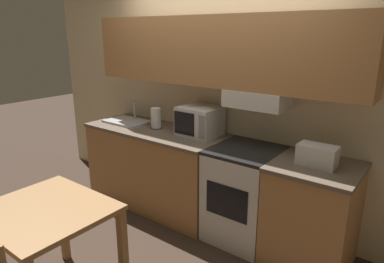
% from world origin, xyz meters
% --- Properties ---
extents(ground_plane, '(16.00, 16.00, 0.00)m').
position_xyz_m(ground_plane, '(0.00, 0.00, 0.00)').
color(ground_plane, '#3D2D23').
extents(wall_back, '(5.35, 0.38, 2.55)m').
position_xyz_m(wall_back, '(0.01, -0.07, 1.51)').
color(wall_back, beige).
rests_on(wall_back, ground_plane).
extents(lower_counter_main, '(1.66, 0.69, 0.91)m').
position_xyz_m(lower_counter_main, '(-0.65, -0.33, 0.46)').
color(lower_counter_main, '#B27A47').
rests_on(lower_counter_main, ground_plane).
extents(lower_counter_right_stub, '(0.69, 0.69, 0.91)m').
position_xyz_m(lower_counter_right_stub, '(1.14, -0.33, 0.46)').
color(lower_counter_right_stub, '#B27A47').
rests_on(lower_counter_right_stub, ground_plane).
extents(stove_range, '(0.60, 0.66, 0.91)m').
position_xyz_m(stove_range, '(0.49, -0.33, 0.46)').
color(stove_range, silver).
rests_on(stove_range, ground_plane).
extents(microwave, '(0.41, 0.37, 0.30)m').
position_xyz_m(microwave, '(-0.13, -0.22, 1.06)').
color(microwave, silver).
rests_on(microwave, lower_counter_main).
extents(toaster, '(0.32, 0.17, 0.17)m').
position_xyz_m(toaster, '(1.13, -0.35, 1.00)').
color(toaster, silver).
rests_on(toaster, lower_counter_right_stub).
extents(sink_basin, '(0.52, 0.35, 0.25)m').
position_xyz_m(sink_basin, '(-1.11, -0.33, 0.93)').
color(sink_basin, '#B7BABF').
rests_on(sink_basin, lower_counter_main).
extents(paper_towel_roll, '(0.13, 0.13, 0.23)m').
position_xyz_m(paper_towel_roll, '(-0.66, -0.31, 1.03)').
color(paper_towel_roll, black).
rests_on(paper_towel_roll, lower_counter_main).
extents(dining_table, '(0.85, 0.76, 0.78)m').
position_xyz_m(dining_table, '(-0.21, -1.94, 0.65)').
color(dining_table, '#9E7042').
rests_on(dining_table, ground_plane).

